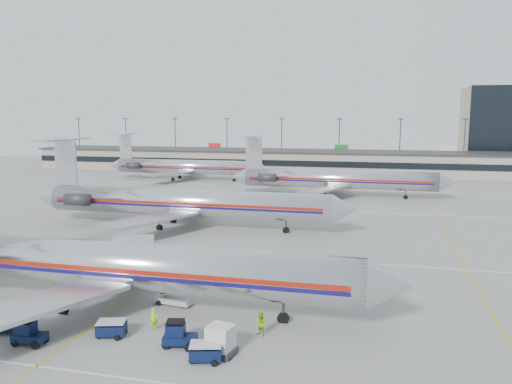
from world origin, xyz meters
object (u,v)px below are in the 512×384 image
(uld_container, at_px, (221,340))
(belt_loader, at_px, (174,299))
(tug_center, at_px, (28,333))
(jet_second_row, at_px, (180,202))
(jet_foreground, at_px, (101,263))

(uld_container, distance_m, belt_loader, 10.00)
(belt_loader, bearing_deg, uld_container, -41.58)
(tug_center, xyz_separation_m, uld_container, (13.48, 1.71, 0.18))
(jet_second_row, relative_size, belt_loader, 12.39)
(belt_loader, bearing_deg, jet_foreground, -158.15)
(tug_center, bearing_deg, jet_second_row, 93.08)
(tug_center, xyz_separation_m, belt_loader, (6.97, 9.29, -0.30))
(jet_foreground, bearing_deg, uld_container, -26.33)
(tug_center, height_order, belt_loader, belt_loader)
(uld_container, bearing_deg, belt_loader, 142.52)
(jet_second_row, height_order, uld_container, jet_second_row)
(jet_second_row, xyz_separation_m, uld_container, (17.54, -35.78, -2.65))
(tug_center, relative_size, belt_loader, 0.60)
(jet_second_row, bearing_deg, tug_center, -83.82)
(jet_foreground, relative_size, belt_loader, 12.37)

